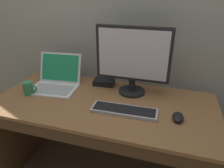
# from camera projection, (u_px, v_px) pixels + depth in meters

# --- Properties ---
(desk) EXTENTS (1.51, 0.70, 0.70)m
(desk) POSITION_uv_depth(u_px,v_px,m) (103.00, 129.00, 1.50)
(desk) COLOR olive
(desk) RESTS_ON ground
(laptop_white) EXTENTS (0.38, 0.36, 0.23)m
(laptop_white) POSITION_uv_depth(u_px,v_px,m) (56.00, 79.00, 1.61)
(laptop_white) COLOR white
(laptop_white) RESTS_ON desk
(external_monitor) EXTENTS (0.51, 0.19, 0.49)m
(external_monitor) POSITION_uv_depth(u_px,v_px,m) (133.00, 58.00, 1.40)
(external_monitor) COLOR black
(external_monitor) RESTS_ON desk
(wired_keyboard) EXTENTS (0.42, 0.13, 0.02)m
(wired_keyboard) POSITION_uv_depth(u_px,v_px,m) (124.00, 110.00, 1.29)
(wired_keyboard) COLOR #BCBCC1
(wired_keyboard) RESTS_ON desk
(computer_mouse) EXTENTS (0.07, 0.11, 0.04)m
(computer_mouse) POSITION_uv_depth(u_px,v_px,m) (178.00, 117.00, 1.21)
(computer_mouse) COLOR black
(computer_mouse) RESTS_ON desk
(external_drive_box) EXTENTS (0.17, 0.12, 0.04)m
(external_drive_box) POSITION_uv_depth(u_px,v_px,m) (104.00, 82.00, 1.65)
(external_drive_box) COLOR black
(external_drive_box) RESTS_ON desk
(coffee_mug) EXTENTS (0.11, 0.07, 0.10)m
(coffee_mug) POSITION_uv_depth(u_px,v_px,m) (29.00, 88.00, 1.48)
(coffee_mug) COLOR #388E56
(coffee_mug) RESTS_ON desk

